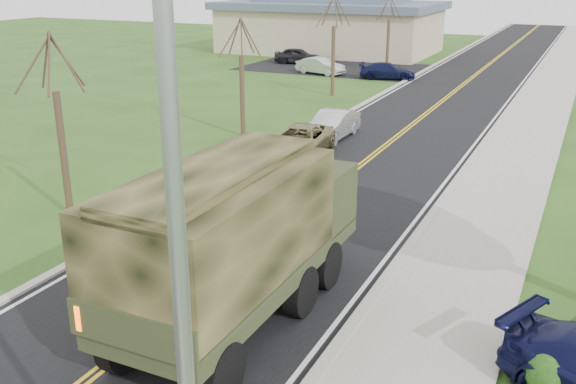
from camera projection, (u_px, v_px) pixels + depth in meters
The scene contains 16 objects.
road at pixel (458, 89), 44.51m from camera, with size 8.00×120.00×0.01m, color black.
curb_right at pixel (521, 93), 42.81m from camera, with size 0.30×120.00×0.12m, color #9E998E.
sidewalk_right at pixel (549, 95), 42.10m from camera, with size 3.20×120.00×0.10m, color #9E998E.
curb_left at pixel (400, 84), 46.18m from camera, with size 0.30×120.00×0.10m, color #9E998E.
street_light at pixel (175, 327), 6.53m from camera, with size 1.65×0.22×8.00m.
bare_tree_a at pixel (62, 139), 20.90m from camera, with size 1.93×2.26×6.08m.
bare_tree_b at pixel (242, 86), 31.19m from camera, with size 1.83×2.14×5.73m.
bare_tree_c at pixel (333, 53), 41.32m from camera, with size 2.04×2.39×6.42m.
bare_tree_d at pixel (388, 39), 51.63m from camera, with size 1.88×2.20×5.91m.
commercial_building at pixel (331, 24), 63.73m from camera, with size 25.50×21.50×5.65m.
military_truck at pixel (236, 232), 14.42m from camera, with size 2.87×8.05×4.00m.
suv_champagne at pixel (300, 141), 28.50m from camera, with size 2.17×4.70×1.31m, color olive.
sedan_silver at pixel (332, 125), 31.29m from camera, with size 1.43×4.11×1.36m, color silver.
lot_car_dark at pixel (298, 56), 56.15m from camera, with size 1.64×4.08×1.39m, color black.
lot_car_silver at pixel (321, 66), 50.55m from camera, with size 1.39×3.98×1.31m, color #BCBCC1.
lot_car_navy at pixel (387, 71), 48.33m from camera, with size 1.70×4.19×1.22m, color #0E1133.
Camera 1 is at (8.40, -5.16, 7.87)m, focal length 40.00 mm.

